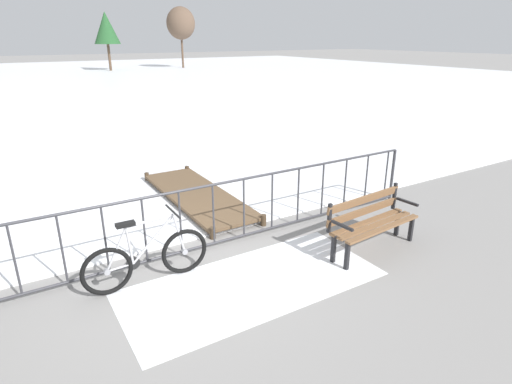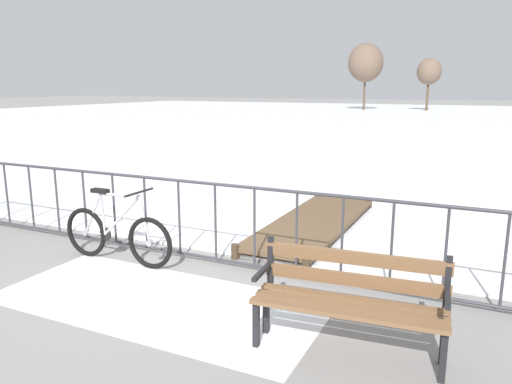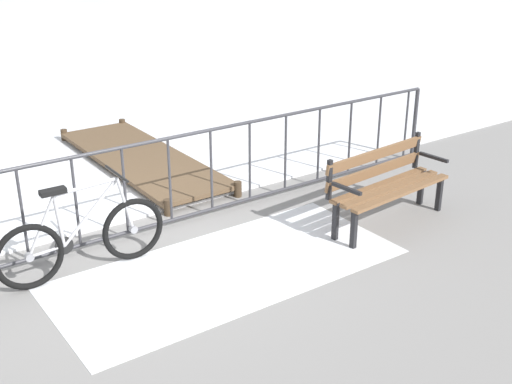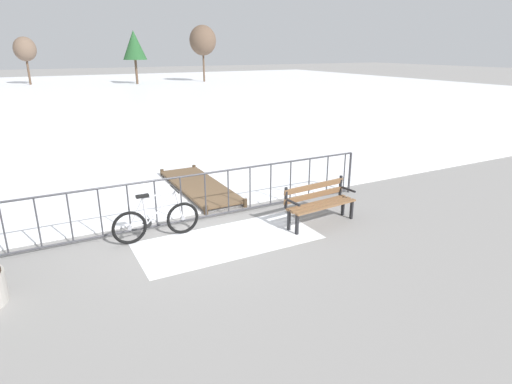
% 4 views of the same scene
% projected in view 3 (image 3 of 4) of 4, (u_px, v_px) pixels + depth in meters
% --- Properties ---
extents(ground_plane, '(160.00, 160.00, 0.00)m').
position_uv_depth(ground_plane, '(129.00, 239.00, 7.15)').
color(ground_plane, gray).
extents(snow_patch, '(3.52, 1.57, 0.01)m').
position_uv_depth(snow_patch, '(228.00, 269.00, 6.53)').
color(snow_patch, white).
rests_on(snow_patch, ground).
extents(railing_fence, '(9.06, 0.06, 1.07)m').
position_uv_depth(railing_fence, '(125.00, 191.00, 6.94)').
color(railing_fence, '#38383D').
rests_on(railing_fence, ground).
extents(bicycle_near_railing, '(1.71, 0.52, 0.97)m').
position_uv_depth(bicycle_near_railing, '(83.00, 239.00, 6.32)').
color(bicycle_near_railing, black).
rests_on(bicycle_near_railing, ground).
extents(park_bench, '(1.64, 0.62, 0.89)m').
position_uv_depth(park_bench, '(385.00, 180.00, 7.38)').
color(park_bench, brown).
rests_on(park_bench, ground).
extents(wooden_dock, '(1.10, 3.54, 0.20)m').
position_uv_depth(wooden_dock, '(141.00, 158.00, 9.25)').
color(wooden_dock, brown).
rests_on(wooden_dock, ground).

